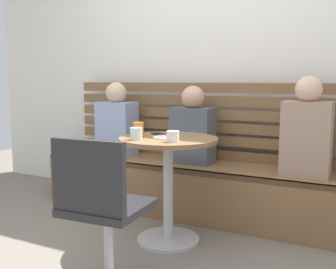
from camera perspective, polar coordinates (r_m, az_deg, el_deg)
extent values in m
cube|color=silver|center=(3.72, 6.61, 12.64)|extent=(5.20, 0.10, 2.90)
cube|color=brown|center=(3.42, 3.63, -7.70)|extent=(2.70, 0.52, 0.44)
cube|color=brown|center=(3.16, 1.89, -5.24)|extent=(2.70, 0.04, 0.04)
cube|color=brown|center=(3.58, 5.22, -2.70)|extent=(2.65, 0.04, 0.09)
cube|color=brown|center=(3.56, 5.25, -0.69)|extent=(2.65, 0.04, 0.09)
cube|color=brown|center=(3.54, 5.27, 1.13)|extent=(2.65, 0.04, 0.09)
cube|color=brown|center=(3.53, 5.29, 2.95)|extent=(2.65, 0.04, 0.09)
cube|color=brown|center=(3.52, 5.31, 4.79)|extent=(2.65, 0.04, 0.09)
cube|color=brown|center=(3.52, 5.34, 6.63)|extent=(2.65, 0.04, 0.09)
cylinder|color=#ADADB2|center=(2.93, 0.04, -14.66)|extent=(0.44, 0.44, 0.02)
cylinder|color=#ADADB2|center=(2.82, 0.04, -7.97)|extent=(0.07, 0.07, 0.69)
cylinder|color=brown|center=(2.74, 0.04, -0.75)|extent=(0.68, 0.68, 0.03)
cylinder|color=#ADADB2|center=(2.24, -8.40, -16.12)|extent=(0.05, 0.05, 0.45)
cube|color=#232326|center=(2.16, -8.53, -10.16)|extent=(0.43, 0.43, 0.04)
cube|color=#232326|center=(1.97, -11.30, -5.93)|extent=(0.40, 0.07, 0.36)
cube|color=#9E7F6B|center=(3.06, 19.07, -0.57)|extent=(0.34, 0.22, 0.54)
sphere|color=#DBB293|center=(3.03, 19.37, 6.10)|extent=(0.19, 0.19, 0.19)
cube|color=#8C9EC6|center=(3.73, -7.29, 0.83)|extent=(0.34, 0.22, 0.49)
sphere|color=#DBB293|center=(3.70, -7.38, 5.92)|extent=(0.19, 0.19, 0.19)
cube|color=#4C515B|center=(3.35, 3.53, -0.13)|extent=(0.34, 0.22, 0.46)
sphere|color=tan|center=(3.32, 3.57, 5.30)|extent=(0.19, 0.19, 0.19)
cylinder|color=orange|center=(2.80, -4.20, 0.75)|extent=(0.07, 0.07, 0.10)
cylinder|color=white|center=(2.54, 0.71, -0.28)|extent=(0.08, 0.08, 0.07)
cylinder|color=silver|center=(2.65, -4.54, 0.13)|extent=(0.08, 0.08, 0.08)
cylinder|color=white|center=(2.71, -0.35, -0.41)|extent=(0.17, 0.17, 0.01)
cube|color=black|center=(2.88, -1.24, 0.05)|extent=(0.15, 0.14, 0.01)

